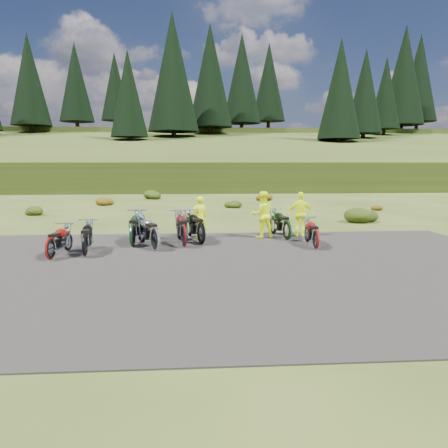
{
  "coord_description": "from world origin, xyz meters",
  "views": [
    {
      "loc": [
        -0.06,
        -13.86,
        2.9
      ],
      "look_at": [
        0.96,
        0.53,
        0.89
      ],
      "focal_mm": 35.0,
      "sensor_mm": 36.0,
      "label": 1
    }
  ],
  "objects": [
    {
      "name": "shrub_5",
      "position": [
        2.5,
        14.5,
        0.31
      ],
      "size": [
        1.03,
        1.03,
        0.61
      ],
      "primitive_type": "ellipsoid",
      "color": "#20320C",
      "rests_on": "ground"
    },
    {
      "name": "hill_slope",
      "position": [
        0.0,
        50.0,
        0.0
      ],
      "size": [
        300.0,
        45.97,
        9.37
      ],
      "primitive_type": null,
      "rotation": [
        0.14,
        0.0,
        0.0
      ],
      "color": "#334216",
      "rests_on": "ground"
    },
    {
      "name": "conifer_24",
      "position": [
        9.0,
        68.0,
        18.16
      ],
      "size": [
        7.04,
        7.04,
        18.0
      ],
      "color": "black",
      "rests_on": "ground"
    },
    {
      "name": "person_right_b",
      "position": [
        4.19,
        3.05,
        0.88
      ],
      "size": [
        1.07,
        0.53,
        1.75
      ],
      "primitive_type": "imported",
      "rotation": [
        0.0,
        0.0,
        3.04
      ],
      "color": "#E7F90D",
      "rests_on": "ground"
    },
    {
      "name": "shrub_2",
      "position": [
        -6.2,
        16.6,
        0.38
      ],
      "size": [
        1.3,
        1.3,
        0.77
      ],
      "primitive_type": "ellipsoid",
      "color": "brown",
      "rests_on": "ground"
    },
    {
      "name": "motorcycle_4",
      "position": [
        -0.39,
        1.01,
        0.0
      ],
      "size": [
        1.08,
        2.35,
        1.18
      ],
      "primitive_type": null,
      "rotation": [
        0.0,
        0.0,
        1.72
      ],
      "color": "#510D11",
      "rests_on": "ground"
    },
    {
      "name": "shrub_8",
      "position": [
        11.2,
        12.4,
        0.23
      ],
      "size": [
        0.77,
        0.77,
        0.45
      ],
      "primitive_type": "ellipsoid",
      "color": "brown",
      "rests_on": "ground"
    },
    {
      "name": "conifer_23",
      "position": [
        3.0,
        62.0,
        17.47
      ],
      "size": [
        7.48,
        7.48,
        19.0
      ],
      "color": "black",
      "rests_on": "ground"
    },
    {
      "name": "conifer_30",
      "position": [
        45.0,
        73.0,
        19.66
      ],
      "size": [
        7.48,
        7.48,
        19.0
      ],
      "color": "black",
      "rests_on": "ground"
    },
    {
      "name": "shrub_1",
      "position": [
        -9.1,
        11.3,
        0.31
      ],
      "size": [
        1.03,
        1.03,
        0.61
      ],
      "primitive_type": "ellipsoid",
      "color": "#20320C",
      "rests_on": "ground"
    },
    {
      "name": "conifer_21",
      "position": [
        -9.0,
        50.0,
        12.56
      ],
      "size": [
        5.28,
        5.28,
        14.0
      ],
      "color": "black",
      "rests_on": "ground"
    },
    {
      "name": "ground",
      "position": [
        0.0,
        0.0,
        0.0
      ],
      "size": [
        300.0,
        300.0,
        0.0
      ],
      "primitive_type": "plane",
      "color": "#2F4015",
      "rests_on": "ground"
    },
    {
      "name": "conifer_22",
      "position": [
        -3.0,
        56.0,
        16.77
      ],
      "size": [
        7.92,
        7.92,
        20.0
      ],
      "color": "black",
      "rests_on": "ground"
    },
    {
      "name": "conifer_18",
      "position": [
        -27.0,
        63.0,
        16.66
      ],
      "size": [
        6.6,
        6.6,
        17.0
      ],
      "color": "black",
      "rests_on": "ground"
    },
    {
      "name": "shrub_6",
      "position": [
        5.4,
        19.8,
        0.38
      ],
      "size": [
        1.3,
        1.3,
        0.77
      ],
      "primitive_type": "ellipsoid",
      "color": "brown",
      "rests_on": "ground"
    },
    {
      "name": "conifer_27",
      "position": [
        27.0,
        55.0,
        14.06
      ],
      "size": [
        5.72,
        5.72,
        15.0
      ],
      "color": "black",
      "rests_on": "ground"
    },
    {
      "name": "conifer_26",
      "position": [
        21.0,
        49.0,
        13.37
      ],
      "size": [
        6.16,
        6.16,
        16.0
      ],
      "color": "black",
      "rests_on": "ground"
    },
    {
      "name": "motorcycle_5",
      "position": [
        0.21,
        1.52,
        0.0
      ],
      "size": [
        1.4,
        2.34,
        1.16
      ],
      "primitive_type": null,
      "rotation": [
        0.0,
        0.0,
        1.89
      ],
      "color": "black",
      "rests_on": "ground"
    },
    {
      "name": "shrub_7",
      "position": [
        8.3,
        7.1,
        0.46
      ],
      "size": [
        1.56,
        1.56,
        0.92
      ],
      "primitive_type": "ellipsoid",
      "color": "#20320C",
      "rests_on": "ground"
    },
    {
      "name": "gravel_pad",
      "position": [
        0.0,
        -2.0,
        0.0
      ],
      "size": [
        20.0,
        12.0,
        0.04
      ],
      "primitive_type": "cube",
      "color": "black",
      "rests_on": "ground"
    },
    {
      "name": "motorcycle_7",
      "position": [
        3.45,
        2.13,
        0.0
      ],
      "size": [
        1.11,
        2.24,
        1.13
      ],
      "primitive_type": null,
      "rotation": [
        0.0,
        0.0,
        1.76
      ],
      "color": "#0E3310",
      "rests_on": "ground"
    },
    {
      "name": "person_right_a",
      "position": [
        2.6,
        2.73,
        0.91
      ],
      "size": [
        0.98,
        0.83,
        1.81
      ],
      "primitive_type": "imported",
      "rotation": [
        0.0,
        0.0,
        3.31
      ],
      "color": "#E7F90D",
      "rests_on": "ground"
    },
    {
      "name": "conifer_25",
      "position": [
        15.0,
        74.0,
        18.66
      ],
      "size": [
        6.6,
        6.6,
        17.0
      ],
      "color": "black",
      "rests_on": "ground"
    },
    {
      "name": "conifer_28",
      "position": [
        33.0,
        61.0,
        14.76
      ],
      "size": [
        5.28,
        5.28,
        14.0
      ],
      "color": "black",
      "rests_on": "ground"
    },
    {
      "name": "motorcycle_2",
      "position": [
        -2.18,
        1.27,
        0.0
      ],
      "size": [
        0.8,
        2.27,
        1.18
      ],
      "primitive_type": null,
      "rotation": [
        0.0,
        0.0,
        1.55
      ],
      "color": "black",
      "rests_on": "ground"
    },
    {
      "name": "shrub_3",
      "position": [
        -3.3,
        21.9,
        0.46
      ],
      "size": [
        1.56,
        1.56,
        0.92
      ],
      "primitive_type": "ellipsoid",
      "color": "#20320C",
      "rests_on": "ground"
    },
    {
      "name": "motorcycle_0",
      "position": [
        -3.43,
        -0.34,
        0.0
      ],
      "size": [
        0.88,
        2.07,
        1.05
      ],
      "primitive_type": null,
      "rotation": [
        0.0,
        0.0,
        1.68
      ],
      "color": "black",
      "rests_on": "ground"
    },
    {
      "name": "conifer_19",
      "position": [
        -21.0,
        69.0,
        17.36
      ],
      "size": [
        6.16,
        6.16,
        16.0
      ],
      "color": "black",
      "rests_on": "ground"
    },
    {
      "name": "shrub_4",
      "position": [
        -0.4,
        9.2,
        0.23
      ],
      "size": [
        0.77,
        0.77,
        0.45
      ],
      "primitive_type": "ellipsoid",
      "color": "brown",
      "rests_on": "ground"
    },
    {
      "name": "person_middle",
      "position": [
        0.18,
        3.0,
        0.8
      ],
      "size": [
        0.66,
        0.52,
        1.61
      ],
      "primitive_type": "imported",
      "rotation": [
        0.0,
        0.0,
        3.39
      ],
      "color": "#E7F90D",
      "rests_on": "ground"
    },
    {
      "name": "motorcycle_1",
      "position": [
        -4.35,
        -0.68,
        0.0
      ],
      "size": [
        0.88,
        1.95,
        0.99
      ],
      "primitive_type": null,
      "rotation": [
        0.0,
        0.0,
        1.43
      ],
      "color": "maroon",
      "rests_on": "ground"
    },
    {
      "name": "conifer_29",
      "position": [
        39.0,
        67.0,
        18.97
      ],
      "size": [
        7.92,
        7.92,
        20.0
      ],
      "color": "black",
      "rests_on": "ground"
    },
    {
      "name": "motorcycle_6",
      "position": [
        4.04,
        0.33,
        0.0
      ],
      "size": [
        0.68,
        1.9,
        0.99
      ],
      "primitive_type": null,
      "rotation": [
        0.0,
        0.0,
        1.54
      ],
      "color": "maroon",
      "rests_on": "ground"
    },
    {
      "name": "hill_plateau",
      "position": [
        0.0,
        110.0,
        0.0
      ],
      "size": [
        300.0,
        90.0,
        9.17
      ],
      "primitive_type": "cube",
      "color": "#334216",
      "rests_on": "ground"
    },
    {
      "name": "motorcycle_3",
      "position": [
        -1.33,
        0.5,
        0.0
      ],
      "size": [
        1.55,
        2.28,
        1.14
      ],
      "primitive_type": null,
      "rotation": [
        0.0,
        0.0,
        1.99
      ],
      "color": "silver",
      "rests_on": "ground"
    },
    {
      "name": "conifer_20",
      "position": [
        -15.0,
        75.0,
        17.65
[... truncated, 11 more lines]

